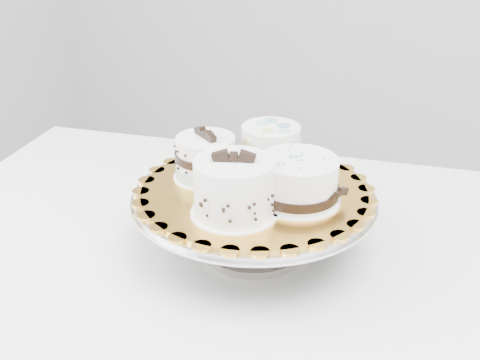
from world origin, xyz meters
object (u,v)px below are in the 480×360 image
at_px(cake_stand, 254,210).
at_px(cake_swirl, 234,189).
at_px(table, 273,298).
at_px(cake_board, 254,191).
at_px(cake_dots, 271,146).
at_px(cake_ribbon, 298,181).
at_px(cake_banded, 206,159).

relative_size(cake_stand, cake_swirl, 2.62).
bearing_deg(table, cake_stand, 148.81).
distance_m(cake_board, cake_swirl, 0.09).
relative_size(cake_board, cake_dots, 2.94).
bearing_deg(cake_dots, table, -55.43).
distance_m(cake_stand, cake_dots, 0.11).
height_order(cake_swirl, cake_ribbon, cake_swirl).
bearing_deg(cake_board, table, -22.00).
xyz_separation_m(cake_board, cake_ribbon, (0.07, -0.01, 0.03)).
bearing_deg(cake_swirl, cake_dots, 74.29).
xyz_separation_m(cake_stand, cake_banded, (-0.09, 0.01, 0.07)).
relative_size(table, cake_board, 4.02).
xyz_separation_m(cake_stand, cake_swirl, (0.00, -0.08, 0.08)).
bearing_deg(cake_swirl, cake_stand, 72.79).
distance_m(table, cake_stand, 0.15).
distance_m(table, cake_board, 0.18).
height_order(cake_board, cake_dots, cake_dots).
height_order(table, cake_dots, cake_dots).
bearing_deg(table, cake_banded, 159.48).
relative_size(table, cake_swirl, 9.69).
xyz_separation_m(table, cake_swirl, (-0.04, -0.06, 0.22)).
distance_m(cake_board, cake_ribbon, 0.08).
bearing_deg(table, cake_swirl, -131.24).
bearing_deg(cake_ribbon, table, -137.54).
bearing_deg(table, cake_dots, 107.00).
distance_m(cake_banded, cake_dots, 0.11).
bearing_deg(cake_ribbon, cake_dots, 152.42).
height_order(cake_banded, cake_dots, cake_banded).
xyz_separation_m(table, cake_banded, (-0.13, 0.03, 0.21)).
height_order(table, cake_stand, cake_stand).
xyz_separation_m(cake_stand, cake_board, (0.00, 0.00, 0.03)).
bearing_deg(cake_banded, table, 21.43).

